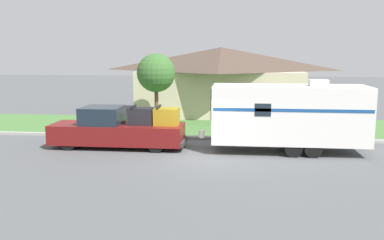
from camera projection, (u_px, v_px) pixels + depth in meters
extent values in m
plane|color=#515456|center=(202.00, 156.00, 18.88)|extent=(120.00, 120.00, 0.00)
cube|color=#999993|center=(208.00, 138.00, 22.55)|extent=(80.00, 0.30, 0.14)
cube|color=#477538|center=(212.00, 127.00, 26.14)|extent=(80.00, 7.00, 0.03)
cube|color=beige|center=(221.00, 92.00, 31.81)|extent=(11.44, 7.49, 3.19)
pyramid|color=#4C3D33|center=(221.00, 59.00, 31.42)|extent=(12.36, 8.09, 1.67)
cube|color=#4C3828|center=(218.00, 105.00, 28.25)|extent=(1.00, 0.06, 2.10)
cylinder|color=black|center=(68.00, 142.00, 19.97)|extent=(0.80, 0.28, 0.80)
cylinder|color=black|center=(81.00, 135.00, 21.55)|extent=(0.80, 0.28, 0.80)
cylinder|color=black|center=(156.00, 144.00, 19.52)|extent=(0.80, 0.28, 0.80)
cylinder|color=black|center=(162.00, 137.00, 21.10)|extent=(0.80, 0.28, 0.80)
cube|color=maroon|center=(90.00, 133.00, 20.63)|extent=(3.57, 1.97, 0.92)
cube|color=#19232D|center=(102.00, 115.00, 20.42)|extent=(1.86, 1.81, 0.82)
cube|color=maroon|center=(154.00, 134.00, 20.29)|extent=(2.75, 1.97, 0.92)
cube|color=#333333|center=(184.00, 142.00, 20.19)|extent=(0.12, 1.77, 0.20)
cube|color=black|center=(141.00, 116.00, 20.22)|extent=(1.15, 0.83, 0.80)
cube|color=black|center=(134.00, 106.00, 20.18)|extent=(0.10, 0.91, 0.08)
cube|color=olive|center=(167.00, 117.00, 20.09)|extent=(1.15, 0.83, 0.80)
cube|color=black|center=(159.00, 106.00, 20.05)|extent=(0.10, 0.91, 0.08)
cylinder|color=black|center=(293.00, 149.00, 18.64)|extent=(0.77, 0.22, 0.77)
cylinder|color=black|center=(288.00, 139.00, 20.66)|extent=(0.77, 0.22, 0.77)
cylinder|color=black|center=(313.00, 149.00, 18.55)|extent=(0.77, 0.22, 0.77)
cylinder|color=black|center=(306.00, 139.00, 20.56)|extent=(0.77, 0.22, 0.77)
cube|color=silver|center=(289.00, 114.00, 19.44)|extent=(6.93, 2.34, 2.59)
cube|color=navy|center=(292.00, 110.00, 18.24)|extent=(6.79, 0.01, 0.14)
cube|color=#383838|center=(200.00, 139.00, 20.08)|extent=(1.17, 0.12, 0.10)
cylinder|color=silver|center=(202.00, 134.00, 20.04)|extent=(0.28, 0.28, 0.36)
cube|color=silver|center=(319.00, 83.00, 19.08)|extent=(0.80, 0.68, 0.28)
cube|color=#19232D|center=(263.00, 110.00, 18.37)|extent=(0.70, 0.01, 0.56)
cylinder|color=brown|center=(159.00, 123.00, 23.89)|extent=(0.09, 0.09, 1.19)
cube|color=#B2B2B2|center=(159.00, 111.00, 23.78)|extent=(0.48, 0.20, 0.22)
cylinder|color=brown|center=(157.00, 107.00, 26.29)|extent=(0.24, 0.24, 2.39)
sphere|color=#38662D|center=(156.00, 73.00, 25.95)|extent=(2.35, 2.35, 2.35)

